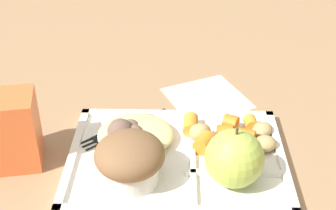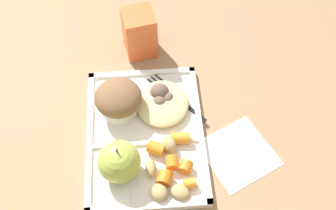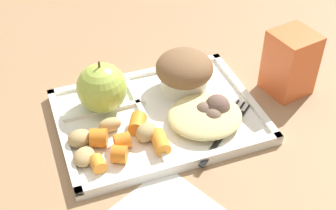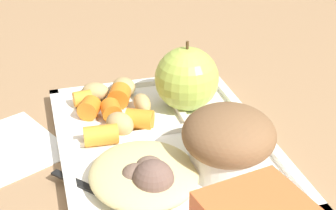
% 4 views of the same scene
% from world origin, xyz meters
% --- Properties ---
extents(ground, '(6.00, 6.00, 0.00)m').
position_xyz_m(ground, '(0.00, 0.00, 0.00)').
color(ground, '#997551').
extents(lunch_tray, '(0.31, 0.23, 0.02)m').
position_xyz_m(lunch_tray, '(-0.00, 0.00, 0.01)').
color(lunch_tray, white).
rests_on(lunch_tray, ground).
extents(green_apple, '(0.08, 0.08, 0.09)m').
position_xyz_m(green_apple, '(-0.08, 0.05, 0.05)').
color(green_apple, '#A8C14C').
rests_on(green_apple, lunch_tray).
extents(bran_muffin, '(0.09, 0.09, 0.07)m').
position_xyz_m(bran_muffin, '(0.06, 0.05, 0.05)').
color(bran_muffin, silver).
rests_on(bran_muffin, lunch_tray).
extents(carrot_slice_tilted, '(0.02, 0.02, 0.02)m').
position_xyz_m(carrot_slice_tilted, '(-0.07, -0.05, 0.02)').
color(carrot_slice_tilted, orange).
rests_on(carrot_slice_tilted, lunch_tray).
extents(carrot_slice_diagonal, '(0.03, 0.03, 0.03)m').
position_xyz_m(carrot_slice_diagonal, '(-0.08, -0.07, 0.02)').
color(carrot_slice_diagonal, orange).
rests_on(carrot_slice_diagonal, lunch_tray).
extents(carrot_slice_near_corner, '(0.03, 0.03, 0.03)m').
position_xyz_m(carrot_slice_near_corner, '(-0.10, -0.03, 0.02)').
color(carrot_slice_near_corner, orange).
rests_on(carrot_slice_near_corner, lunch_tray).
extents(carrot_slice_back, '(0.02, 0.02, 0.02)m').
position_xyz_m(carrot_slice_back, '(-0.12, -0.08, 0.02)').
color(carrot_slice_back, orange).
rests_on(carrot_slice_back, lunch_tray).
extents(carrot_slice_edge, '(0.04, 0.04, 0.02)m').
position_xyz_m(carrot_slice_edge, '(-0.04, -0.02, 0.02)').
color(carrot_slice_edge, orange).
rests_on(carrot_slice_edge, lunch_tray).
extents(carrot_slice_large, '(0.02, 0.04, 0.02)m').
position_xyz_m(carrot_slice_large, '(-0.02, -0.07, 0.02)').
color(carrot_slice_large, orange).
rests_on(carrot_slice_large, lunch_tray).
extents(potato_chunk_small, '(0.04, 0.04, 0.03)m').
position_xyz_m(potato_chunk_small, '(-0.03, -0.04, 0.02)').
color(potato_chunk_small, tan).
rests_on(potato_chunk_small, lunch_tray).
extents(potato_chunk_corner, '(0.04, 0.02, 0.02)m').
position_xyz_m(potato_chunk_corner, '(-0.08, -0.01, 0.02)').
color(potato_chunk_corner, tan).
rests_on(potato_chunk_corner, lunch_tray).
extents(potato_chunk_large, '(0.04, 0.05, 0.02)m').
position_xyz_m(potato_chunk_large, '(-0.13, -0.06, 0.02)').
color(potato_chunk_large, tan).
rests_on(potato_chunk_large, lunch_tray).
extents(potato_chunk_golden, '(0.04, 0.04, 0.02)m').
position_xyz_m(potato_chunk_golden, '(-0.13, -0.02, 0.02)').
color(potato_chunk_golden, tan).
rests_on(potato_chunk_golden, lunch_tray).
extents(egg_noodle_pile, '(0.12, 0.11, 0.02)m').
position_xyz_m(egg_noodle_pile, '(0.06, -0.04, 0.02)').
color(egg_noodle_pile, '#D6C684').
rests_on(egg_noodle_pile, lunch_tray).
extents(meatball_center, '(0.03, 0.03, 0.03)m').
position_xyz_m(meatball_center, '(0.07, -0.05, 0.03)').
color(meatball_center, '#755B4C').
rests_on(meatball_center, lunch_tray).
extents(meatball_back, '(0.03, 0.03, 0.03)m').
position_xyz_m(meatball_back, '(0.06, -0.03, 0.03)').
color(meatball_back, '#755B4C').
rests_on(meatball_back, lunch_tray).
extents(meatball_side, '(0.04, 0.04, 0.04)m').
position_xyz_m(meatball_side, '(0.08, -0.03, 0.03)').
color(meatball_side, brown).
rests_on(meatball_side, lunch_tray).
extents(plastic_fork, '(0.13, 0.12, 0.00)m').
position_xyz_m(plastic_fork, '(0.09, -0.06, 0.01)').
color(plastic_fork, black).
rests_on(plastic_fork, lunch_tray).
extents(milk_carton, '(0.08, 0.08, 0.11)m').
position_xyz_m(milk_carton, '(0.23, -0.00, 0.05)').
color(milk_carton, orange).
rests_on(milk_carton, ground).
extents(paper_napkin, '(0.17, 0.17, 0.00)m').
position_xyz_m(paper_napkin, '(-0.05, -0.18, 0.00)').
color(paper_napkin, white).
rests_on(paper_napkin, ground).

